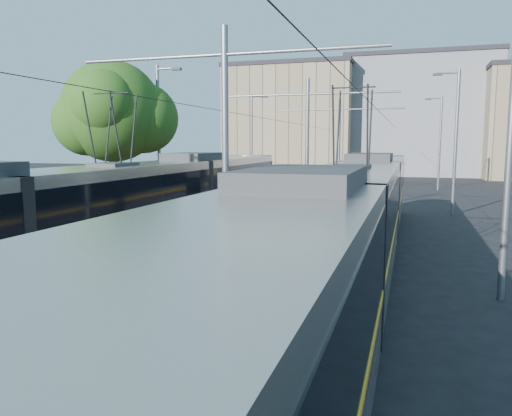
% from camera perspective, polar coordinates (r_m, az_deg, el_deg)
% --- Properties ---
extents(ground, '(160.00, 160.00, 0.00)m').
position_cam_1_polar(ground, '(8.66, -23.72, -20.66)').
color(ground, black).
rests_on(ground, ground).
extents(platform, '(4.00, 50.00, 0.30)m').
position_cam_1_polar(platform, '(23.58, 4.31, -2.01)').
color(platform, gray).
rests_on(platform, ground).
extents(tactile_strip_left, '(0.70, 50.00, 0.01)m').
position_cam_1_polar(tactile_strip_left, '(23.92, 0.92, -1.48)').
color(tactile_strip_left, gray).
rests_on(tactile_strip_left, platform).
extents(tactile_strip_right, '(0.70, 50.00, 0.01)m').
position_cam_1_polar(tactile_strip_right, '(23.28, 7.79, -1.79)').
color(tactile_strip_right, gray).
rests_on(tactile_strip_right, platform).
extents(rails, '(8.71, 70.00, 0.03)m').
position_cam_1_polar(rails, '(23.60, 4.31, -2.33)').
color(rails, gray).
rests_on(rails, ground).
extents(tram_left, '(2.43, 29.98, 5.50)m').
position_cam_1_polar(tram_left, '(16.20, -15.78, -0.98)').
color(tram_left, black).
rests_on(tram_left, ground).
extents(tram_right, '(2.43, 32.27, 5.50)m').
position_cam_1_polar(tram_right, '(14.29, 10.70, -1.32)').
color(tram_right, black).
rests_on(tram_right, ground).
extents(catenary, '(9.20, 70.00, 7.00)m').
position_cam_1_polar(catenary, '(20.51, 2.63, 8.87)').
color(catenary, slate).
rests_on(catenary, platform).
extents(street_lamps, '(15.18, 38.22, 8.00)m').
position_cam_1_polar(street_lamps, '(27.18, 6.30, 7.74)').
color(street_lamps, slate).
rests_on(street_lamps, ground).
extents(shelter, '(0.97, 1.30, 2.56)m').
position_cam_1_polar(shelter, '(22.73, 3.76, 1.44)').
color(shelter, black).
rests_on(shelter, platform).
extents(tree, '(5.59, 5.17, 8.12)m').
position_cam_1_polar(tree, '(26.57, -15.23, 10.36)').
color(tree, '#382314').
rests_on(tree, ground).
extents(building_left, '(16.32, 12.24, 14.05)m').
position_cam_1_polar(building_left, '(67.49, 4.26, 9.93)').
color(building_left, gray).
rests_on(building_left, ground).
extents(building_centre, '(18.36, 14.28, 14.97)m').
position_cam_1_polar(building_centre, '(69.78, 18.14, 9.89)').
color(building_centre, gray).
rests_on(building_centre, ground).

